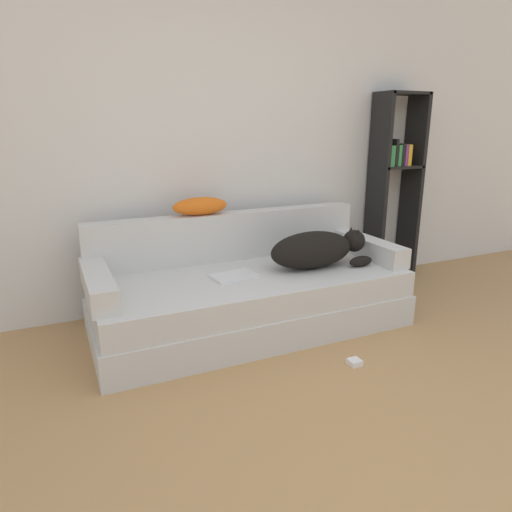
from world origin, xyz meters
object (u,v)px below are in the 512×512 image
couch (250,301)px  throw_pillow (200,206)px  laptop (234,276)px  bookshelf (395,176)px  dog (317,249)px  power_adapter (355,362)px

couch → throw_pillow: 0.77m
couch → laptop: 0.25m
laptop → bookshelf: 1.91m
dog → throw_pillow: throw_pillow is taller
dog → power_adapter: bearing=-102.0°
throw_pillow → bookshelf: size_ratio=0.25×
dog → throw_pillow: 0.90m
dog → bookshelf: bearing=25.5°
throw_pillow → power_adapter: throw_pillow is taller
couch → bookshelf: bearing=16.3°
couch → throw_pillow: (-0.21, 0.41, 0.62)m
couch → bookshelf: bookshelf is taller
laptop → power_adapter: 0.95m
couch → throw_pillow: bearing=117.6°
bookshelf → dog: bearing=-154.5°
couch → power_adapter: (0.34, -0.76, -0.18)m
dog → bookshelf: bookshelf is taller
dog → power_adapter: dog is taller
couch → bookshelf: 1.85m
dog → couch: bearing=172.3°
dog → laptop: bearing=176.5°
laptop → couch: bearing=4.2°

